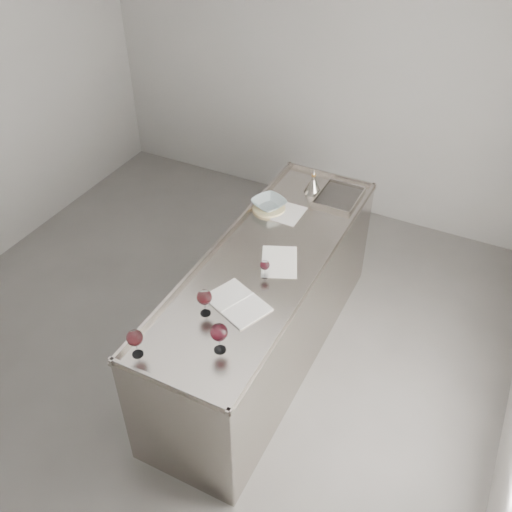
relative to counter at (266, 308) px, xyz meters
The scene contains 12 objects.
room_shell 1.10m from the counter, 148.97° to the right, with size 4.54×5.04×2.84m.
counter is the anchor object (origin of this frame).
wine_glass_left 1.26m from the counter, 104.28° to the right, with size 0.09×0.09×0.18m.
wine_glass_middle 0.87m from the counter, 99.22° to the right, with size 0.09×0.09×0.18m.
wine_glass_right 1.05m from the counter, 82.00° to the right, with size 0.10×0.10×0.20m.
wine_glass_small 0.59m from the counter, 68.16° to the right, with size 0.06×0.06×0.13m.
notebook 0.67m from the counter, 86.55° to the right, with size 0.45×0.38×0.02m.
loose_paper_top 0.48m from the counter, ahead, with size 0.23×0.34×0.00m, color white.
loose_paper_under 0.72m from the counter, 98.22° to the left, with size 0.19×0.27×0.00m, color silver.
trivet 0.76m from the counter, 114.42° to the left, with size 0.25×0.25×0.02m, color beige.
ceramic_bowl 0.78m from the counter, 114.42° to the left, with size 0.24×0.24×0.06m, color #899B9F.
wine_funnel 1.05m from the counter, 92.42° to the left, with size 0.14×0.14×0.20m.
Camera 1 is at (1.77, -2.37, 3.37)m, focal length 40.00 mm.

